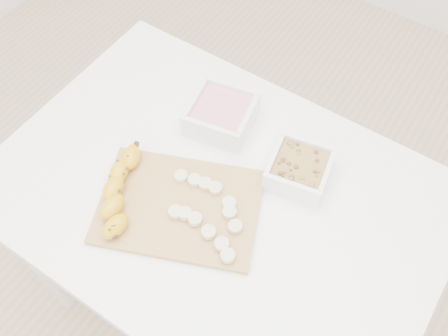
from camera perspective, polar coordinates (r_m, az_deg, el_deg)
The scene contains 7 objects.
ground at distance 1.80m, azimuth -0.55°, elevation -14.95°, with size 3.50×3.50×0.00m, color #C6AD89.
table at distance 1.20m, azimuth -0.80°, elevation -5.10°, with size 1.00×0.70×0.75m.
bowl_yogurt at distance 1.19m, azimuth -0.31°, elevation 6.19°, with size 0.17×0.17×0.07m.
bowl_granola at distance 1.12m, azimuth 8.58°, elevation -0.12°, with size 0.15×0.15×0.06m.
cutting_board at distance 1.09m, azimuth -5.13°, elevation -4.41°, with size 0.34×0.25×0.01m, color #AF824B.
banana at distance 1.09m, azimuth -11.86°, elevation -2.69°, with size 0.06×0.23×0.04m, color gold, non-canonical shape.
banana_slices at distance 1.06m, azimuth -1.88°, elevation -4.90°, with size 0.22×0.15×0.02m.
Camera 1 is at (0.32, -0.46, 1.71)m, focal length 40.00 mm.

